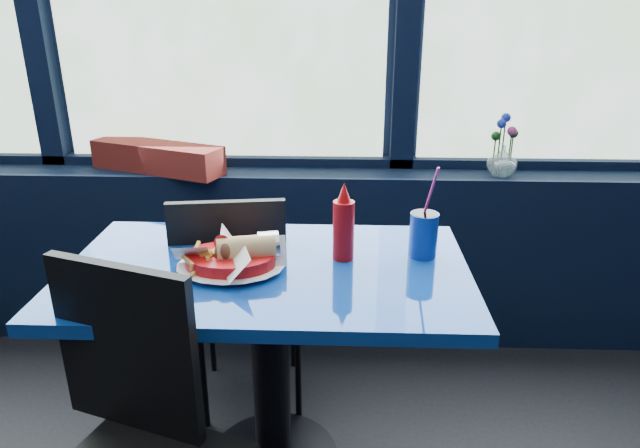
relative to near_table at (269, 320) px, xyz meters
The scene contains 10 objects.
window_sill 0.94m from the near_table, 109.03° to the left, with size 5.00×0.26×0.80m, color black.
near_table is the anchor object (origin of this frame).
chair_near_front 0.54m from the near_table, 119.24° to the right, with size 0.53×0.53×0.92m.
chair_near_back 0.33m from the near_table, 115.09° to the left, with size 0.45×0.46×0.89m.
planter_box 1.06m from the near_table, 124.65° to the left, with size 0.60×0.15×0.12m, color maroon.
flower_vase 1.25m from the near_table, 42.62° to the left, with size 0.13×0.14×0.26m.
food_basket 0.24m from the near_table, 167.02° to the right, with size 0.31×0.31×0.10m.
ketchup_bottle 0.37m from the near_table, 17.34° to the left, with size 0.07×0.07×0.24m.
soda_cup 0.55m from the near_table, 11.98° to the left, with size 0.09×0.09×0.29m.
napkin 0.48m from the near_table, 159.70° to the right, with size 0.14×0.14×0.00m, color white.
Camera 1 is at (0.52, 0.47, 1.49)m, focal length 32.00 mm.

